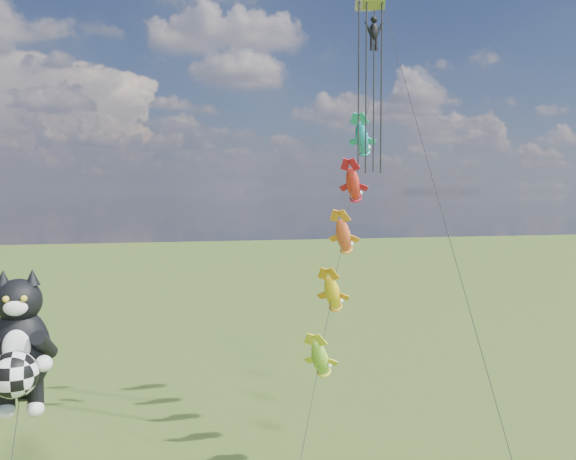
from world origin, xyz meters
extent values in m
ellipsoid|color=black|center=(-2.01, 3.43, 7.60)|extent=(2.35, 2.05, 3.01)
ellipsoid|color=black|center=(-2.01, 3.33, 9.39)|extent=(1.84, 1.72, 1.52)
cone|color=black|center=(-2.48, 3.33, 10.19)|extent=(0.61, 0.61, 0.56)
cone|color=black|center=(-1.54, 3.33, 10.19)|extent=(0.61, 0.61, 0.56)
ellipsoid|color=white|center=(-2.01, 2.72, 9.25)|extent=(0.85, 0.53, 0.55)
ellipsoid|color=white|center=(-2.01, 2.72, 7.89)|extent=(0.99, 0.52, 1.24)
sphere|color=gold|center=(-2.29, 2.66, 9.56)|extent=(0.23, 0.23, 0.23)
sphere|color=gold|center=(-1.72, 2.66, 9.56)|extent=(0.23, 0.23, 0.23)
sphere|color=white|center=(-1.11, 2.44, 7.37)|extent=(0.56, 0.56, 0.56)
sphere|color=white|center=(-2.48, 3.29, 5.58)|extent=(0.60, 0.60, 0.60)
sphere|color=white|center=(-1.54, 3.29, 5.58)|extent=(0.60, 0.60, 0.60)
sphere|color=white|center=(-2.01, 2.16, 7.13)|extent=(1.55, 1.55, 1.55)
cylinder|color=black|center=(12.02, 10.60, 9.71)|extent=(8.54, 13.37, 19.15)
ellipsoid|color=green|center=(10.15, 7.66, 5.51)|extent=(1.69, 2.07, 2.18)
ellipsoid|color=yellow|center=(11.34, 9.53, 8.18)|extent=(1.69, 2.07, 2.18)
ellipsoid|color=red|center=(12.53, 11.40, 10.86)|extent=(1.69, 2.07, 2.18)
ellipsoid|color=red|center=(13.72, 13.26, 13.54)|extent=(1.69, 2.07, 2.18)
ellipsoid|color=#197CBF|center=(14.91, 15.13, 16.22)|extent=(1.69, 2.07, 2.18)
cylinder|color=black|center=(14.17, 4.37, 13.21)|extent=(0.23, 17.09, 26.14)
cube|color=green|center=(13.50, 9.84, 22.30)|extent=(1.13, 0.60, 0.51)
cylinder|color=black|center=(13.13, 9.84, 18.09)|extent=(0.08, 0.08, 8.42)
cylinder|color=black|center=(13.88, 9.84, 18.09)|extent=(0.08, 0.08, 8.42)
cube|color=#2A27C3|center=(14.27, 12.91, 23.18)|extent=(1.24, 0.72, 0.63)
cylinder|color=black|center=(13.86, 12.91, 18.59)|extent=(0.08, 0.08, 9.18)
cylinder|color=black|center=(14.68, 12.91, 18.59)|extent=(0.08, 0.08, 9.18)
camera|label=1|loc=(1.75, -20.12, 13.13)|focal=40.00mm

